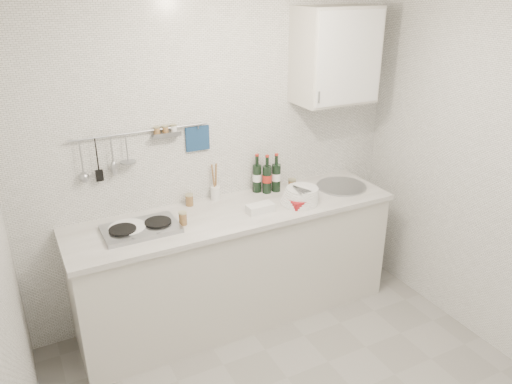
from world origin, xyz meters
TOP-DOWN VIEW (x-y plane):
  - back_wall at (0.00, 1.40)m, footprint 3.00×0.02m
  - wall_left at (-1.50, 0.00)m, footprint 0.02×2.80m
  - counter at (0.01, 1.10)m, footprint 2.44×0.64m
  - wall_rail at (-0.60, 1.37)m, footprint 0.98×0.09m
  - wall_cabinet at (0.90, 1.22)m, footprint 0.60×0.38m
  - plate_stack_hob at (-0.79, 1.13)m, footprint 0.26×0.26m
  - plate_stack_sink at (0.50, 1.01)m, footprint 0.31×0.29m
  - wine_bottles at (0.37, 1.30)m, footprint 0.21×0.13m
  - butter_dish at (0.15, 0.99)m, footprint 0.20×0.10m
  - strawberry_punnet at (0.44, 0.94)m, footprint 0.13×0.13m
  - utensil_crock at (-0.05, 1.34)m, footprint 0.07×0.07m
  - jar_a at (-0.27, 1.33)m, footprint 0.06×0.06m
  - jar_b at (0.59, 1.28)m, footprint 0.07×0.07m
  - jar_c at (0.59, 1.27)m, footprint 0.06×0.06m
  - jar_d at (-0.42, 1.06)m, footprint 0.06×0.06m

SIDE VIEW (x-z plane):
  - counter at x=0.01m, z-range -0.05..0.92m
  - plate_stack_hob at x=-0.79m, z-range 0.92..0.96m
  - strawberry_punnet at x=0.44m, z-range 0.92..0.97m
  - butter_dish at x=0.15m, z-range 0.92..0.98m
  - jar_c at x=0.59m, z-range 0.92..0.99m
  - jar_b at x=0.59m, z-range 0.92..0.99m
  - jar_a at x=-0.27m, z-range 0.92..1.01m
  - jar_d at x=-0.42m, z-range 0.92..1.02m
  - plate_stack_sink at x=0.50m, z-range 0.91..1.03m
  - utensil_crock at x=-0.05m, z-range 0.84..1.14m
  - wine_bottles at x=0.37m, z-range 0.92..1.23m
  - back_wall at x=0.00m, z-range 0.00..2.50m
  - wall_left at x=-1.50m, z-range 0.00..2.50m
  - wall_rail at x=-0.60m, z-range 1.26..1.60m
  - wall_cabinet at x=0.90m, z-range 1.60..2.30m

